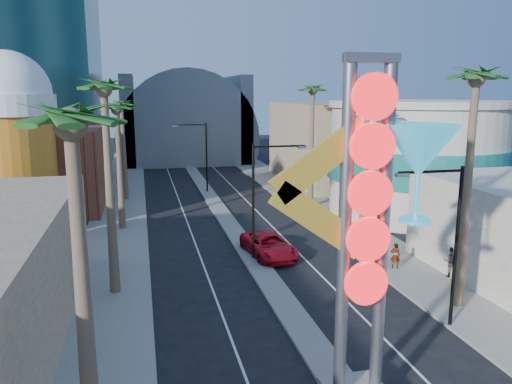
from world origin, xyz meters
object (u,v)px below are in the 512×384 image
(pedestrian_b, at_px, (451,262))
(pedestrian_a, at_px, (395,256))
(red_pickup, at_px, (269,245))
(neon_sign, at_px, (387,213))

(pedestrian_b, bearing_deg, pedestrian_a, -4.57)
(red_pickup, bearing_deg, neon_sign, -98.31)
(neon_sign, height_order, red_pickup, neon_sign)
(neon_sign, bearing_deg, pedestrian_b, 46.40)
(red_pickup, bearing_deg, pedestrian_b, -41.32)
(neon_sign, xyz_separation_m, pedestrian_b, (10.25, 10.77, -6.19))
(red_pickup, height_order, pedestrian_b, pedestrian_b)
(neon_sign, relative_size, pedestrian_a, 7.47)
(neon_sign, relative_size, red_pickup, 2.17)
(red_pickup, distance_m, pedestrian_a, 8.59)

